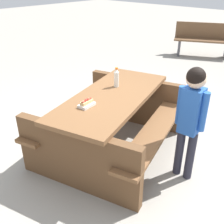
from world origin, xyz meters
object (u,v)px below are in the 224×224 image
at_px(soda_bottle, 116,78).
at_px(child_in_coat, 191,111).
at_px(hotdog_tray, 87,104).
at_px(park_bench_mid, 204,39).
at_px(picnic_table, 112,118).

xyz_separation_m(soda_bottle, child_in_coat, (0.08, 1.06, -0.06)).
height_order(soda_bottle, hotdog_tray, soda_bottle).
distance_m(hotdog_tray, park_bench_mid, 5.34).
height_order(hotdog_tray, park_bench_mid, park_bench_mid).
bearing_deg(park_bench_mid, hotdog_tray, 11.93).
bearing_deg(park_bench_mid, child_in_coat, 23.43).
xyz_separation_m(picnic_table, park_bench_mid, (-4.81, -1.10, 0.00)).
height_order(picnic_table, hotdog_tray, hotdog_tray).
bearing_deg(picnic_table, soda_bottle, -149.79).
relative_size(picnic_table, child_in_coat, 1.68).
distance_m(hotdog_tray, child_in_coat, 1.07).
height_order(picnic_table, soda_bottle, soda_bottle).
bearing_deg(picnic_table, child_in_coat, 98.87).
relative_size(picnic_table, soda_bottle, 8.51).
distance_m(picnic_table, soda_bottle, 0.49).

